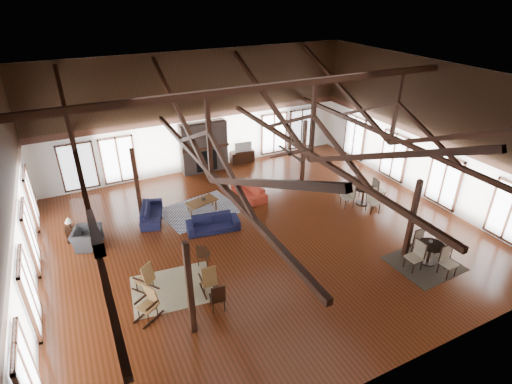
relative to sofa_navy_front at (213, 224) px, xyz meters
name	(u,v)px	position (x,y,z in m)	size (l,w,h in m)	color
floor	(263,234)	(1.66, -1.13, -0.30)	(16.00, 16.00, 0.00)	#582312
ceiling	(264,80)	(1.66, -1.13, 5.70)	(16.00, 14.00, 0.02)	black
wall_back	(200,113)	(1.66, 5.87, 2.70)	(16.00, 0.02, 6.00)	white
wall_front	(408,281)	(1.66, -8.13, 2.70)	(16.00, 0.02, 6.00)	white
wall_left	(11,215)	(-6.34, -1.13, 2.70)	(0.02, 14.00, 6.00)	white
wall_right	(426,131)	(9.66, -1.13, 2.70)	(0.02, 14.00, 6.00)	white
roof_truss	(264,137)	(1.66, -1.13, 3.73)	(15.60, 14.07, 3.14)	black
post_grid	(263,200)	(1.66, -1.13, 1.22)	(8.16, 7.16, 3.05)	black
fireplace	(204,147)	(1.66, 5.54, 0.99)	(2.50, 0.69, 2.60)	#68574F
ceiling_fan	(291,153)	(2.16, -2.13, 3.43)	(1.60, 1.60, 0.75)	black
sofa_navy_front	(213,224)	(0.00, 0.00, 0.00)	(2.08, 0.81, 0.61)	#141637
sofa_navy_left	(151,213)	(-2.00, 1.94, -0.01)	(0.79, 2.02, 0.59)	#131636
sofa_orange	(249,191)	(2.48, 1.92, -0.01)	(0.79, 2.02, 0.59)	#AA3221
coffee_table	(202,202)	(0.10, 1.61, 0.14)	(1.45, 0.99, 0.51)	brown
vase	(204,199)	(0.19, 1.60, 0.29)	(0.17, 0.17, 0.18)	#B2B2B2
armchair	(87,238)	(-4.60, 1.07, 0.05)	(0.95, 1.08, 0.71)	#2C2C2F
side_table_lamp	(71,231)	(-5.10, 1.72, 0.09)	(0.41, 0.41, 1.04)	black
rocking_chair_a	(146,278)	(-3.15, -2.38, 0.18)	(0.83, 0.90, 1.04)	olive
rocking_chair_b	(209,280)	(-1.39, -3.34, 0.19)	(0.48, 0.83, 1.04)	olive
rocking_chair_c	(149,302)	(-3.31, -3.51, 0.20)	(0.94, 0.82, 1.08)	olive
side_chair_a	(203,253)	(-1.11, -1.96, 0.22)	(0.53, 0.53, 0.90)	black
side_chair_b	(218,296)	(-1.44, -4.23, 0.28)	(0.47, 0.47, 1.01)	black
cafe_table_near	(430,250)	(6.08, -5.30, 0.23)	(2.03, 2.03, 1.06)	black
cafe_table_far	(364,193)	(6.76, -0.92, 0.24)	(2.13, 2.13, 1.09)	black
cup_near	(431,242)	(6.14, -5.20, 0.51)	(0.11, 0.11, 0.09)	#B2B2B2
cup_far	(364,187)	(6.74, -0.93, 0.54)	(0.14, 0.14, 0.11)	#B2B2B2
tv_console	(242,157)	(3.82, 5.62, 0.02)	(1.30, 0.49, 0.65)	black
television	(243,146)	(3.87, 5.62, 0.62)	(0.95, 0.12, 0.54)	#B2B2B2
rug_tan	(174,288)	(-2.38, -2.65, -0.30)	(2.62, 2.06, 0.01)	tan
rug_navy	(200,210)	(0.02, 1.69, -0.30)	(3.13, 2.34, 0.01)	#1B234C
rug_dark	(424,263)	(5.91, -5.30, -0.30)	(2.23, 2.03, 0.01)	black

